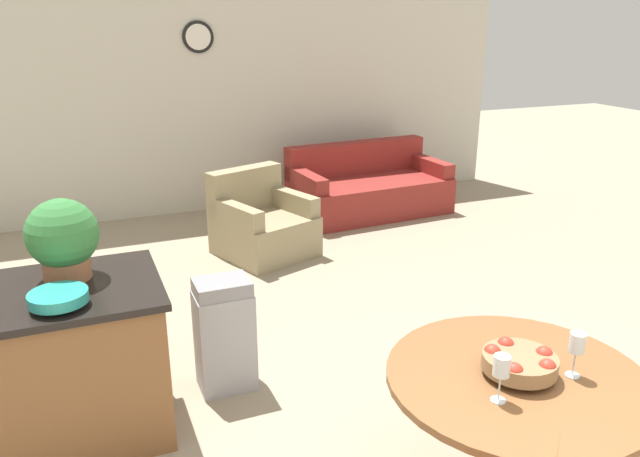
% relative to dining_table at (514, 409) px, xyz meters
% --- Properties ---
extents(wall_back, '(8.00, 0.09, 2.70)m').
position_rel_dining_table_xyz_m(wall_back, '(-0.26, 5.49, 0.76)').
color(wall_back, beige).
rests_on(wall_back, ground_plane).
extents(dining_table, '(1.16, 1.16, 0.77)m').
position_rel_dining_table_xyz_m(dining_table, '(0.00, 0.00, 0.00)').
color(dining_table, brown).
rests_on(dining_table, ground_plane).
extents(fruit_bowl, '(0.33, 0.33, 0.12)m').
position_rel_dining_table_xyz_m(fruit_bowl, '(0.00, 0.00, 0.24)').
color(fruit_bowl, olive).
rests_on(fruit_bowl, dining_table).
extents(wine_glass_left, '(0.07, 0.07, 0.21)m').
position_rel_dining_table_xyz_m(wine_glass_left, '(-0.20, -0.12, 0.33)').
color(wine_glass_left, silver).
rests_on(wine_glass_left, dining_table).
extents(wine_glass_right, '(0.07, 0.07, 0.21)m').
position_rel_dining_table_xyz_m(wine_glass_right, '(0.22, -0.09, 0.33)').
color(wine_glass_right, silver).
rests_on(wine_glass_right, dining_table).
extents(kitchen_island, '(1.24, 0.84, 0.90)m').
position_rel_dining_table_xyz_m(kitchen_island, '(-1.96, 1.44, -0.14)').
color(kitchen_island, brown).
rests_on(kitchen_island, ground_plane).
extents(teal_bowl, '(0.29, 0.29, 0.08)m').
position_rel_dining_table_xyz_m(teal_bowl, '(-1.85, 1.21, 0.36)').
color(teal_bowl, teal).
rests_on(teal_bowl, kitchen_island).
extents(potted_plant, '(0.38, 0.38, 0.45)m').
position_rel_dining_table_xyz_m(potted_plant, '(-1.80, 1.57, 0.54)').
color(potted_plant, '#A36642').
rests_on(potted_plant, kitchen_island).
extents(trash_bin, '(0.35, 0.27, 0.74)m').
position_rel_dining_table_xyz_m(trash_bin, '(-0.95, 1.58, -0.23)').
color(trash_bin, '#9E9EA3').
rests_on(trash_bin, ground_plane).
extents(couch, '(1.89, 1.04, 0.81)m').
position_rel_dining_table_xyz_m(couch, '(1.57, 4.62, -0.31)').
color(couch, maroon).
rests_on(couch, ground_plane).
extents(armchair, '(1.03, 1.05, 0.83)m').
position_rel_dining_table_xyz_m(armchair, '(-0.03, 3.77, -0.31)').
color(armchair, '#998966').
rests_on(armchair, ground_plane).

